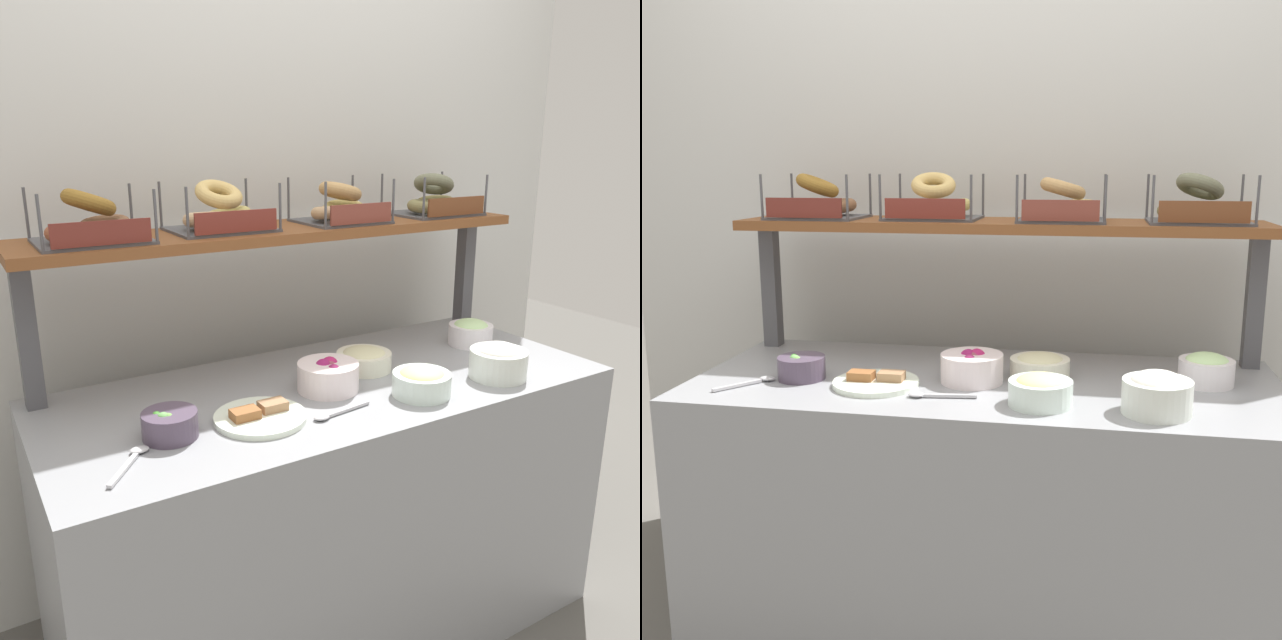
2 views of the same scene
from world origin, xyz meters
The scene contains 19 objects.
ground_plane centered at (0.00, 0.00, 0.00)m, with size 8.00×8.00×0.00m, color #595651.
back_wall centered at (0.00, 0.55, 1.20)m, with size 2.85×0.06×2.40m, color silver.
deli_counter centered at (0.00, 0.00, 0.42)m, with size 1.65×0.70×0.85m, color gray.
shelf_riser_left centered at (-0.77, 0.27, 1.05)m, with size 0.05×0.05×0.40m, color #4C4C51.
shelf_riser_right centered at (0.77, 0.27, 1.05)m, with size 0.05×0.05×0.40m, color #4C4C51.
upper_shelf centered at (0.00, 0.27, 1.26)m, with size 1.61×0.32×0.03m, color brown.
bowl_veggie_mix centered at (-0.52, -0.09, 0.88)m, with size 0.13×0.13×0.07m.
bowl_scallion_spread centered at (0.61, 0.06, 0.89)m, with size 0.15×0.15×0.09m.
bowl_egg_salad centered at (0.17, -0.20, 0.89)m, with size 0.16×0.16×0.08m.
bowl_beet_salad centered at (-0.03, -0.03, 0.89)m, with size 0.18×0.18×0.09m.
bowl_potato_salad centered at (0.15, 0.05, 0.88)m, with size 0.17×0.17×0.07m.
bowl_cream_cheese centered at (0.46, -0.21, 0.90)m, with size 0.17×0.17×0.11m.
serving_plate_white centered at (-0.29, -0.12, 0.86)m, with size 0.24×0.24×0.04m.
serving_spoon_near_plate centered at (-0.11, -0.19, 0.86)m, with size 0.18×0.04×0.01m.
serving_spoon_by_edge centered at (-0.63, -0.16, 0.86)m, with size 0.13×0.15×0.01m.
bagel_basket_cinnamon_raisin centered at (-0.58, 0.25, 1.33)m, with size 0.29×0.26×0.15m.
bagel_basket_plain centered at (-0.21, 0.28, 1.33)m, with size 0.29×0.24×0.15m.
bagel_basket_sesame centered at (0.19, 0.26, 1.33)m, with size 0.27×0.26×0.14m.
bagel_basket_poppy centered at (0.58, 0.26, 1.33)m, with size 0.29×0.25×0.15m.
Camera 1 is at (-0.93, -1.47, 1.55)m, focal length 35.75 mm.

